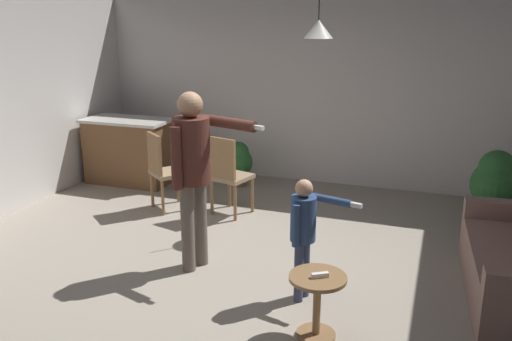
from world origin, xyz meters
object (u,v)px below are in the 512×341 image
at_px(person_adult, 193,162).
at_px(kitchen_counter, 129,151).
at_px(potted_plant_by_wall, 238,161).
at_px(spare_remote_on_table, 320,275).
at_px(dining_chair_by_counter, 164,168).
at_px(potted_plant_corner, 496,183).
at_px(person_child, 304,226).
at_px(dining_chair_near_wall, 228,173).
at_px(side_table_by_couch, 317,299).

bearing_deg(person_adult, kitchen_counter, -118.55).
xyz_separation_m(potted_plant_by_wall, spare_remote_on_table, (1.99, -3.40, 0.18)).
relative_size(dining_chair_by_counter, potted_plant_corner, 1.13).
height_order(person_adult, person_child, person_adult).
bearing_deg(dining_chair_near_wall, potted_plant_corner, 30.46).
bearing_deg(side_table_by_couch, person_child, 115.04).
xyz_separation_m(dining_chair_by_counter, potted_plant_corner, (3.90, 0.92, -0.06)).
distance_m(kitchen_counter, potted_plant_corner, 4.95).
relative_size(potted_plant_corner, spare_remote_on_table, 6.80).
xyz_separation_m(potted_plant_corner, potted_plant_by_wall, (-3.39, 0.34, -0.13)).
xyz_separation_m(person_adult, spare_remote_on_table, (1.41, -0.79, -0.54)).
bearing_deg(kitchen_counter, potted_plant_by_wall, 14.33).
bearing_deg(kitchen_counter, dining_chair_by_counter, -39.27).
relative_size(kitchen_counter, dining_chair_by_counter, 1.26).
bearing_deg(spare_remote_on_table, dining_chair_by_counter, 139.32).
xyz_separation_m(side_table_by_couch, person_adult, (-1.39, 0.78, 0.75)).
bearing_deg(kitchen_counter, dining_chair_near_wall, -22.39).
xyz_separation_m(kitchen_counter, person_adult, (2.14, -2.21, 0.60)).
distance_m(person_child, dining_chair_by_counter, 2.74).
bearing_deg(spare_remote_on_table, potted_plant_corner, 65.36).
height_order(dining_chair_by_counter, dining_chair_near_wall, same).
height_order(kitchen_counter, person_child, person_child).
height_order(potted_plant_corner, potted_plant_by_wall, potted_plant_corner).
bearing_deg(person_adult, person_child, 95.55).
bearing_deg(person_adult, potted_plant_by_wall, -150.06).
xyz_separation_m(side_table_by_couch, dining_chair_by_counter, (-2.47, 2.13, 0.22)).
xyz_separation_m(kitchen_counter, potted_plant_by_wall, (1.56, 0.40, -0.12)).
height_order(side_table_by_couch, person_child, person_child).
xyz_separation_m(kitchen_counter, dining_chair_near_wall, (1.89, -0.78, 0.07)).
bearing_deg(person_child, side_table_by_couch, 38.47).
relative_size(potted_plant_by_wall, spare_remote_on_table, 4.97).
distance_m(side_table_by_couch, dining_chair_near_wall, 2.76).
bearing_deg(potted_plant_corner, potted_plant_by_wall, 174.30).
xyz_separation_m(person_child, dining_chair_near_wall, (-1.39, 1.68, -0.13)).
distance_m(dining_chair_near_wall, potted_plant_by_wall, 1.24).
bearing_deg(side_table_by_couch, kitchen_counter, 139.72).
distance_m(person_child, spare_remote_on_table, 0.63).
bearing_deg(person_child, kitchen_counter, -113.40).
distance_m(person_child, dining_chair_near_wall, 2.18).
bearing_deg(dining_chair_by_counter, potted_plant_corner, 52.27).
height_order(dining_chair_near_wall, potted_plant_corner, dining_chair_near_wall).
xyz_separation_m(dining_chair_near_wall, potted_plant_corner, (3.06, 0.84, -0.06)).
distance_m(kitchen_counter, dining_chair_by_counter, 1.36).
xyz_separation_m(dining_chair_by_counter, spare_remote_on_table, (2.49, -2.14, -0.01)).
height_order(dining_chair_by_counter, potted_plant_by_wall, dining_chair_by_counter).
xyz_separation_m(dining_chair_near_wall, spare_remote_on_table, (1.66, -2.23, -0.01)).
relative_size(side_table_by_couch, person_adult, 0.30).
bearing_deg(kitchen_counter, person_adult, -46.03).
bearing_deg(dining_chair_near_wall, side_table_by_couch, -38.31).
xyz_separation_m(person_child, potted_plant_by_wall, (-1.72, 2.85, -0.32)).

